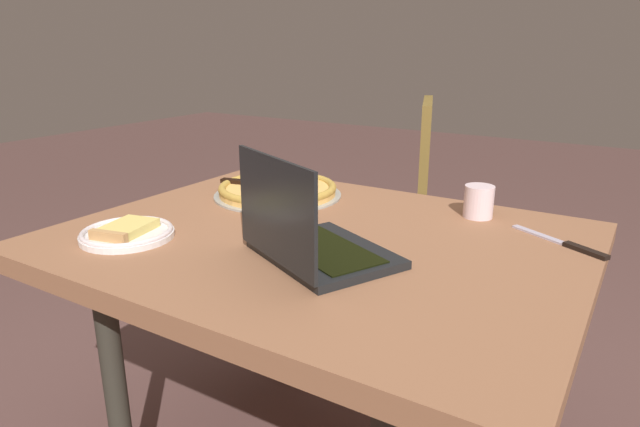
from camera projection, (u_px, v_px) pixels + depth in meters
name	position (u px, v px, depth m)	size (l,w,h in m)	color
dining_table	(318.00, 261.00, 1.33)	(1.21, 0.95, 0.72)	#8F5D3F
laptop	(309.00, 239.00, 1.14)	(0.37, 0.34, 0.23)	black
pizza_plate	(127.00, 233.00, 1.28)	(0.22, 0.22, 0.04)	white
pizza_tray	(278.00, 190.00, 1.63)	(0.38, 0.38, 0.04)	#A0A299
table_knife	(567.00, 244.00, 1.24)	(0.23, 0.14, 0.01)	silver
drink_cup	(479.00, 201.00, 1.43)	(0.08, 0.08, 0.08)	silver
chair_near	(394.00, 197.00, 2.34)	(0.58, 0.58, 0.93)	brown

